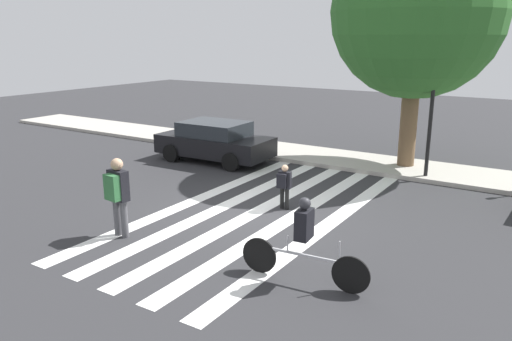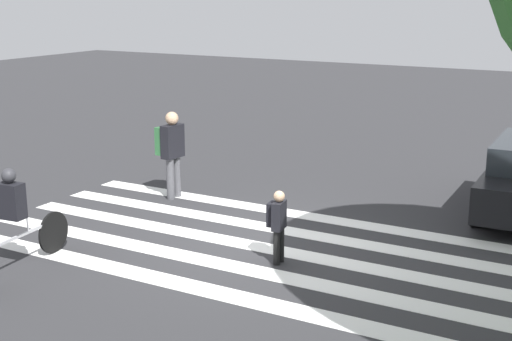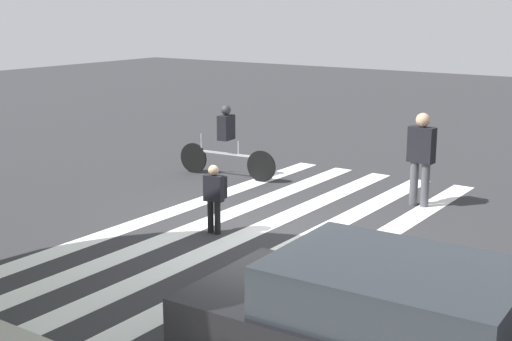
{
  "view_description": "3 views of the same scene",
  "coord_description": "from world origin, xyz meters",
  "px_view_note": "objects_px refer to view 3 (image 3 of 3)",
  "views": [
    {
      "loc": [
        6.53,
        -10.27,
        4.38
      ],
      "look_at": [
        0.24,
        -0.39,
        1.23
      ],
      "focal_mm": 35.0,
      "sensor_mm": 36.0,
      "label": 1
    },
    {
      "loc": [
        9.94,
        5.46,
        4.21
      ],
      "look_at": [
        -0.95,
        -0.61,
        1.05
      ],
      "focal_mm": 50.0,
      "sensor_mm": 36.0,
      "label": 2
    },
    {
      "loc": [
        -6.71,
        9.72,
        3.8
      ],
      "look_at": [
        0.29,
        -0.36,
        0.94
      ],
      "focal_mm": 50.0,
      "sensor_mm": 36.0,
      "label": 3
    }
  ],
  "objects_px": {
    "car_parked_silver_sedan": "(393,333)",
    "pedestrian_adult_tall_backpack": "(215,193)",
    "cyclist_mid_street": "(226,139)",
    "pedestrian_child_with_backpack": "(422,152)"
  },
  "relations": [
    {
      "from": "pedestrian_child_with_backpack",
      "to": "pedestrian_adult_tall_backpack",
      "type": "height_order",
      "value": "pedestrian_child_with_backpack"
    },
    {
      "from": "cyclist_mid_street",
      "to": "car_parked_silver_sedan",
      "type": "bearing_deg",
      "value": 131.26
    },
    {
      "from": "pedestrian_adult_tall_backpack",
      "to": "car_parked_silver_sedan",
      "type": "xyz_separation_m",
      "value": [
        -4.7,
        3.24,
        0.04
      ]
    },
    {
      "from": "pedestrian_child_with_backpack",
      "to": "cyclist_mid_street",
      "type": "bearing_deg",
      "value": 9.58
    },
    {
      "from": "pedestrian_adult_tall_backpack",
      "to": "cyclist_mid_street",
      "type": "relative_size",
      "value": 0.48
    },
    {
      "from": "pedestrian_child_with_backpack",
      "to": "car_parked_silver_sedan",
      "type": "xyz_separation_m",
      "value": [
        -2.5,
        6.86,
        -0.32
      ]
    },
    {
      "from": "pedestrian_child_with_backpack",
      "to": "pedestrian_adult_tall_backpack",
      "type": "distance_m",
      "value": 4.25
    },
    {
      "from": "pedestrian_child_with_backpack",
      "to": "cyclist_mid_street",
      "type": "height_order",
      "value": "pedestrian_child_with_backpack"
    },
    {
      "from": "pedestrian_child_with_backpack",
      "to": "pedestrian_adult_tall_backpack",
      "type": "relative_size",
      "value": 1.52
    },
    {
      "from": "car_parked_silver_sedan",
      "to": "pedestrian_adult_tall_backpack",
      "type": "bearing_deg",
      "value": -36.29
    }
  ]
}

